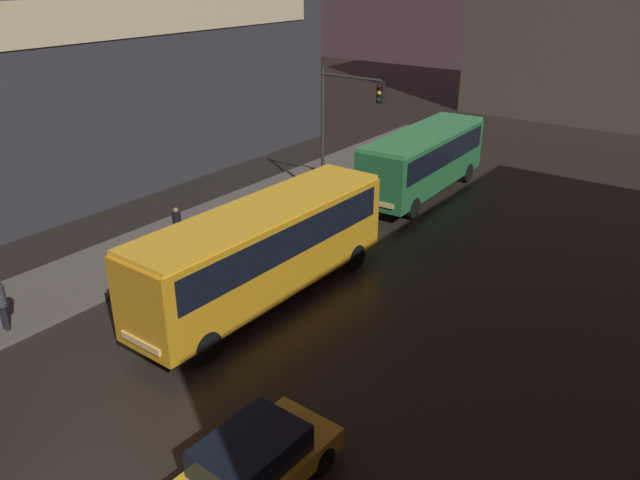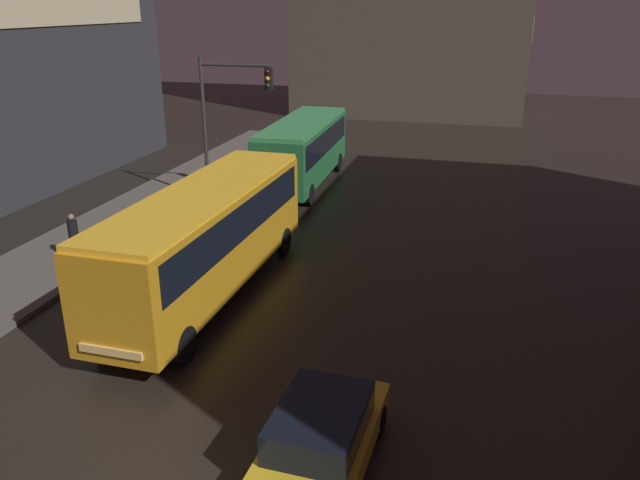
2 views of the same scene
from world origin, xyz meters
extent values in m
cube|color=#56514C|center=(-9.00, 10.00, 0.07)|extent=(4.00, 48.00, 0.15)
cube|color=beige|center=(-14.44, 16.13, 8.48)|extent=(0.24, 20.58, 1.80)
cube|color=#E0B25B|center=(7.61, 47.00, 6.88)|extent=(0.24, 10.20, 1.80)
cube|color=orange|center=(-2.59, 9.06, 1.91)|extent=(2.56, 10.45, 2.72)
cube|color=black|center=(-2.59, 9.06, 2.52)|extent=(2.60, 9.61, 1.10)
cube|color=yellow|center=(-2.59, 9.06, 3.35)|extent=(2.51, 10.24, 0.16)
cube|color=#F4CC72|center=(-2.67, 3.84, 0.95)|extent=(1.68, 0.13, 0.20)
cylinder|color=black|center=(-1.55, 5.24, 0.50)|extent=(0.27, 1.00, 1.00)
cylinder|color=black|center=(-3.74, 5.27, 0.50)|extent=(0.27, 1.00, 1.00)
cylinder|color=black|center=(-1.43, 12.85, 0.50)|extent=(0.27, 1.00, 1.00)
cylinder|color=black|center=(-3.62, 12.88, 0.50)|extent=(0.27, 1.00, 1.00)
cube|color=#236B38|center=(-3.38, 21.86, 1.81)|extent=(2.76, 9.23, 2.53)
cube|color=black|center=(-3.38, 21.86, 2.33)|extent=(2.79, 8.50, 1.10)
cube|color=#399252|center=(-3.38, 21.86, 3.16)|extent=(2.70, 9.05, 0.16)
cube|color=#F4CC72|center=(-3.22, 17.27, 0.95)|extent=(1.71, 0.16, 0.20)
cylinder|color=black|center=(-2.15, 18.72, 0.50)|extent=(0.29, 1.01, 1.00)
cylinder|color=black|center=(-4.38, 18.65, 0.50)|extent=(0.29, 1.01, 1.00)
cylinder|color=black|center=(-2.38, 25.07, 0.50)|extent=(0.29, 1.01, 1.00)
cylinder|color=black|center=(-4.61, 25.00, 0.50)|extent=(0.29, 1.01, 1.00)
cube|color=gold|center=(2.80, 2.40, 0.55)|extent=(2.03, 4.31, 0.50)
cube|color=black|center=(2.80, 2.40, 1.13)|extent=(1.68, 2.39, 0.65)
cylinder|color=black|center=(3.71, 3.79, 0.32)|extent=(0.22, 0.65, 0.64)
cylinder|color=black|center=(1.99, 3.85, 0.32)|extent=(0.22, 0.65, 0.64)
cylinder|color=black|center=(-8.15, 10.01, 0.56)|extent=(0.14, 0.14, 0.82)
cylinder|color=black|center=(-7.97, 10.01, 0.56)|extent=(0.14, 0.14, 0.82)
cylinder|color=black|center=(-8.06, 10.01, 1.31)|extent=(0.35, 0.35, 0.68)
sphere|color=#8C664C|center=(-8.06, 10.01, 1.77)|extent=(0.22, 0.22, 0.22)
cylinder|color=#2D2D2D|center=(-6.77, 18.06, 3.21)|extent=(0.16, 0.16, 6.43)
cylinder|color=#2D2D2D|center=(-5.23, 18.06, 6.13)|extent=(3.07, 0.12, 0.12)
cube|color=black|center=(-3.70, 18.06, 5.63)|extent=(0.30, 0.24, 0.90)
sphere|color=#390706|center=(-3.70, 17.92, 5.91)|extent=(0.18, 0.18, 0.18)
sphere|color=gold|center=(-3.70, 17.92, 5.63)|extent=(0.18, 0.18, 0.18)
sphere|color=black|center=(-3.70, 17.92, 5.35)|extent=(0.18, 0.18, 0.18)
camera|label=1|loc=(10.15, -5.05, 10.67)|focal=35.00mm
camera|label=2|loc=(5.39, -7.10, 8.56)|focal=35.00mm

